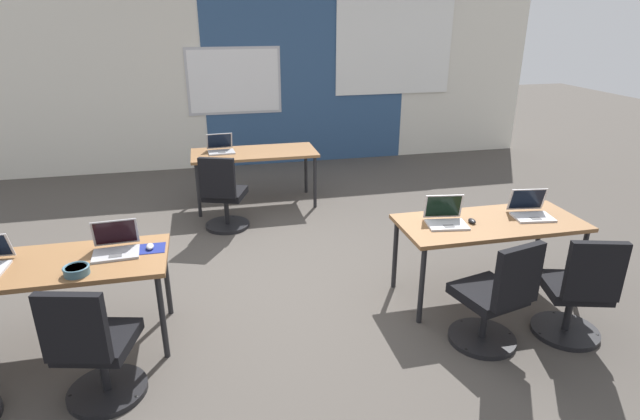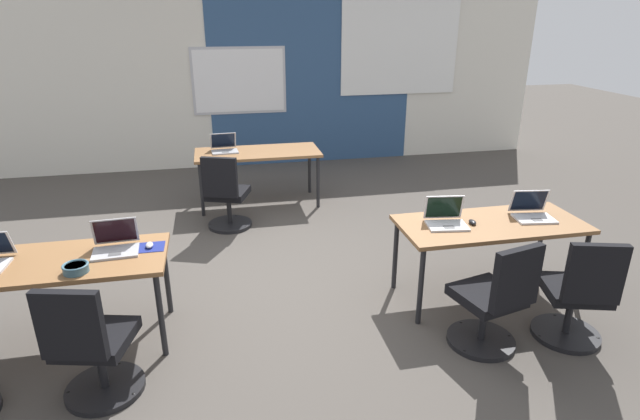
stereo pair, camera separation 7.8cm
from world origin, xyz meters
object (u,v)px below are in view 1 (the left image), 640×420
desk_far_center (254,156)px  chair_near_right_inner (494,303)px  mouse_near_right_inner (472,221)px  snack_bowl (76,270)px  mouse_near_left_inner (150,246)px  laptop_near_right_inner (446,218)px  laptop_near_right_end (531,211)px  desk_near_left (54,270)px  chair_near_left_inner (95,354)px  laptop_far_left (221,148)px  desk_near_right (490,227)px  chair_far_left (224,199)px  chair_near_right_end (576,297)px  laptop_near_left_inner (116,246)px

desk_far_center → chair_near_right_inner: size_ratio=1.74×
mouse_near_right_inner → snack_bowl: (-3.11, -0.23, 0.02)m
mouse_near_left_inner → laptop_near_right_inner: bearing=-1.1°
desk_far_center → laptop_near_right_end: (2.15, -2.77, 0.11)m
desk_near_left → laptop_near_right_end: bearing=0.4°
chair_near_right_inner → snack_bowl: 3.01m
chair_near_left_inner → laptop_far_left: (0.98, 3.57, 0.39)m
mouse_near_left_inner → laptop_far_left: 2.88m
desk_near_left → desk_near_right: size_ratio=1.00×
desk_far_center → chair_far_left: (-0.45, -0.77, -0.28)m
chair_near_right_inner → snack_bowl: bearing=-23.0°
desk_far_center → chair_near_right_end: 4.14m
laptop_near_right_end → chair_near_right_end: laptop_near_right_end is taller
desk_near_right → snack_bowl: snack_bowl is taller
chair_near_right_inner → laptop_far_left: size_ratio=2.63×
laptop_near_right_end → mouse_near_left_inner: bearing=-172.9°
desk_far_center → desk_near_left: bearing=-122.0°
mouse_near_right_inner → chair_near_left_inner: size_ratio=0.12×
laptop_near_left_inner → mouse_near_left_inner: size_ratio=3.39×
desk_near_left → snack_bowl: size_ratio=9.01×
laptop_near_right_end → laptop_near_right_inner: size_ratio=1.00×
mouse_near_right_inner → mouse_near_left_inner: bearing=178.2°
desk_near_right → desk_far_center: size_ratio=1.00×
chair_near_left_inner → snack_bowl: 0.61m
laptop_near_right_inner → laptop_near_right_end: bearing=7.9°
laptop_near_right_inner → chair_far_left: laptop_near_right_inner is taller
laptop_near_left_inner → mouse_near_left_inner: bearing=-2.5°
laptop_near_right_inner → laptop_far_left: bearing=130.1°
laptop_near_left_inner → desk_far_center: bearing=60.5°
desk_near_right → desk_far_center: same height
desk_near_right → chair_far_left: size_ratio=1.74×
chair_near_right_inner → desk_near_left: bearing=-26.4°
desk_near_left → laptop_near_right_inner: size_ratio=4.37×
laptop_near_right_end → chair_far_left: size_ratio=0.40×
mouse_near_left_inner → mouse_near_right_inner: bearing=-1.8°
desk_near_left → desk_far_center: (1.75, 2.80, 0.00)m
desk_far_center → laptop_near_left_inner: size_ratio=4.61×
chair_near_right_end → mouse_near_left_inner: size_ratio=8.98×
laptop_near_right_end → desk_far_center: bearing=135.9°
laptop_near_right_end → chair_near_right_end: size_ratio=0.40×
desk_far_center → chair_near_left_inner: 3.77m
chair_near_left_inner → chair_far_left: (0.95, 2.72, 0.00)m
chair_far_left → chair_near_right_inner: bearing=143.8°
desk_far_center → chair_far_left: 0.94m
laptop_near_right_inner → chair_near_right_inner: size_ratio=0.40×
desk_near_right → chair_far_left: 3.01m
chair_near_left_inner → chair_near_right_end: bearing=-167.3°
laptop_near_left_inner → mouse_near_right_inner: bearing=-5.1°
desk_near_left → chair_near_left_inner: bearing=-63.1°
desk_near_left → laptop_near_right_inner: bearing=0.7°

